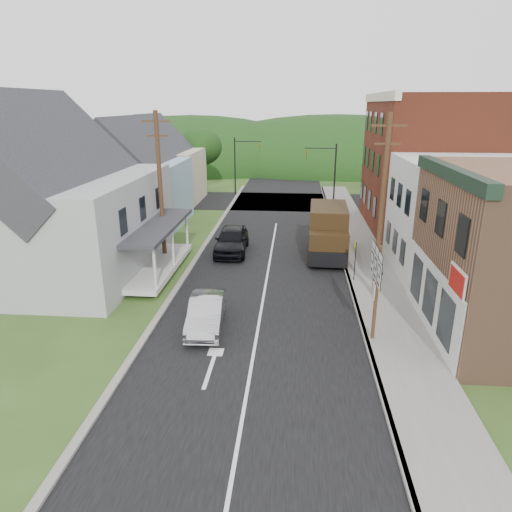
% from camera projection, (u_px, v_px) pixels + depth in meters
% --- Properties ---
extents(ground, '(120.00, 120.00, 0.00)m').
position_uv_depth(ground, '(259.00, 324.00, 20.34)').
color(ground, '#2D4719').
rests_on(ground, ground).
extents(road, '(9.00, 90.00, 0.02)m').
position_uv_depth(road, '(271.00, 254.00, 29.79)').
color(road, black).
rests_on(road, ground).
extents(cross_road, '(60.00, 9.00, 0.02)m').
position_uv_depth(cross_road, '(280.00, 201.00, 45.85)').
color(cross_road, black).
rests_on(cross_road, ground).
extents(sidewalk_right, '(2.80, 55.00, 0.15)m').
position_uv_depth(sidewalk_right, '(367.00, 266.00, 27.40)').
color(sidewalk_right, slate).
rests_on(sidewalk_right, ground).
extents(curb_right, '(0.20, 55.00, 0.15)m').
position_uv_depth(curb_right, '(344.00, 265.00, 27.51)').
color(curb_right, slate).
rests_on(curb_right, ground).
extents(curb_left, '(0.30, 55.00, 0.12)m').
position_uv_depth(curb_left, '(194.00, 261.00, 28.26)').
color(curb_left, slate).
rests_on(curb_left, ground).
extents(storefront_white, '(8.00, 7.00, 6.50)m').
position_uv_depth(storefront_white, '(471.00, 218.00, 25.48)').
color(storefront_white, silver).
rests_on(storefront_white, ground).
extents(storefront_red, '(8.00, 12.00, 10.00)m').
position_uv_depth(storefront_red, '(428.00, 165.00, 33.90)').
color(storefront_red, maroon).
rests_on(storefront_red, ground).
extents(house_gray, '(10.20, 12.24, 8.35)m').
position_uv_depth(house_gray, '(55.00, 199.00, 25.64)').
color(house_gray, '#A3A5A8').
rests_on(house_gray, ground).
extents(house_blue, '(7.14, 8.16, 7.28)m').
position_uv_depth(house_blue, '(138.00, 179.00, 36.12)').
color(house_blue, '#82A0B1').
rests_on(house_blue, ground).
extents(house_cream, '(7.14, 8.16, 7.28)m').
position_uv_depth(house_cream, '(163.00, 164.00, 44.67)').
color(house_cream, beige).
rests_on(house_cream, ground).
extents(utility_pole_right, '(1.60, 0.26, 9.00)m').
position_uv_depth(utility_pole_right, '(382.00, 207.00, 21.72)').
color(utility_pole_right, '#472D19').
rests_on(utility_pole_right, ground).
extents(utility_pole_left, '(1.60, 0.26, 9.00)m').
position_uv_depth(utility_pole_left, '(160.00, 187.00, 26.95)').
color(utility_pole_left, '#472D19').
rests_on(utility_pole_left, ground).
extents(traffic_signal_right, '(2.87, 0.20, 6.00)m').
position_uv_depth(traffic_signal_right, '(327.00, 169.00, 41.00)').
color(traffic_signal_right, black).
rests_on(traffic_signal_right, ground).
extents(traffic_signal_left, '(2.87, 0.20, 6.00)m').
position_uv_depth(traffic_signal_left, '(241.00, 159.00, 48.32)').
color(traffic_signal_left, black).
rests_on(traffic_signal_left, ground).
extents(tree_left_b, '(4.80, 4.80, 6.94)m').
position_uv_depth(tree_left_b, '(28.00, 172.00, 31.51)').
color(tree_left_b, '#382616').
rests_on(tree_left_b, ground).
extents(tree_left_c, '(5.80, 5.80, 8.41)m').
position_uv_depth(tree_left_c, '(56.00, 146.00, 38.90)').
color(tree_left_c, '#382616').
rests_on(tree_left_c, ground).
extents(tree_left_d, '(4.80, 4.80, 6.94)m').
position_uv_depth(tree_left_d, '(200.00, 147.00, 49.76)').
color(tree_left_d, '#382616').
rests_on(tree_left_d, ground).
extents(forested_ridge, '(90.00, 30.00, 16.00)m').
position_uv_depth(forested_ridge, '(286.00, 166.00, 72.31)').
color(forested_ridge, black).
rests_on(forested_ridge, ground).
extents(silver_sedan, '(1.76, 4.22, 1.36)m').
position_uv_depth(silver_sedan, '(206.00, 313.00, 19.82)').
color(silver_sedan, '#B1B1B6').
rests_on(silver_sedan, ground).
extents(dark_sedan, '(2.15, 5.07, 1.71)m').
position_uv_depth(dark_sedan, '(232.00, 240.00, 29.85)').
color(dark_sedan, black).
rests_on(dark_sedan, ground).
extents(delivery_van, '(2.58, 5.81, 3.20)m').
position_uv_depth(delivery_van, '(328.00, 232.00, 28.86)').
color(delivery_van, black).
rests_on(delivery_van, ground).
extents(route_sign_cluster, '(0.19, 2.28, 3.99)m').
position_uv_depth(route_sign_cluster, '(376.00, 280.00, 18.01)').
color(route_sign_cluster, '#472D19').
rests_on(route_sign_cluster, sidewalk_right).
extents(warning_sign, '(0.19, 0.62, 2.31)m').
position_uv_depth(warning_sign, '(355.00, 254.00, 24.57)').
color(warning_sign, black).
rests_on(warning_sign, sidewalk_right).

